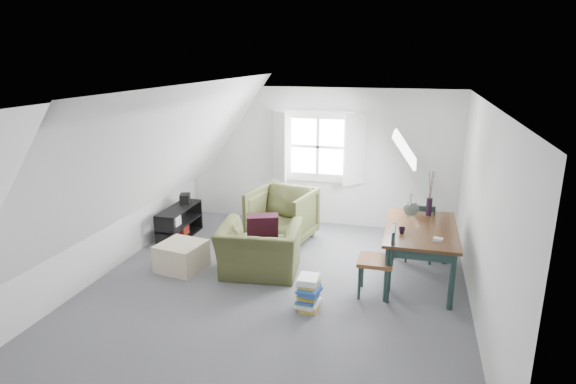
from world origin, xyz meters
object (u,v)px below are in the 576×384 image
(ottoman, at_px, (182,256))
(magazine_stack, at_px, (309,293))
(armchair_near, at_px, (260,273))
(armchair_far, at_px, (282,241))
(dining_table, at_px, (421,235))
(dining_chair_far, at_px, (420,230))
(dining_chair_near, at_px, (379,260))
(media_shelf, at_px, (179,225))

(ottoman, height_order, magazine_stack, magazine_stack)
(armchair_near, relative_size, armchair_far, 1.12)
(armchair_near, distance_m, armchair_far, 1.30)
(armchair_near, bearing_deg, dining_table, -177.58)
(magazine_stack, bearing_deg, armchair_far, 113.75)
(dining_chair_far, height_order, dining_chair_near, dining_chair_near)
(armchair_far, relative_size, magazine_stack, 2.36)
(armchair_near, height_order, dining_chair_far, dining_chair_far)
(armchair_far, height_order, media_shelf, media_shelf)
(ottoman, bearing_deg, media_shelf, 118.92)
(armchair_near, xyz_separation_m, media_shelf, (-1.77, 0.96, 0.25))
(dining_chair_near, bearing_deg, armchair_far, -130.36)
(armchair_far, relative_size, dining_chair_far, 1.08)
(dining_table, distance_m, dining_chair_far, 0.77)
(media_shelf, distance_m, magazine_stack, 3.20)
(armchair_far, bearing_deg, media_shelf, -157.58)
(dining_chair_far, distance_m, dining_chair_near, 1.40)
(ottoman, relative_size, dining_chair_far, 0.65)
(armchair_near, distance_m, dining_table, 2.33)
(dining_table, height_order, dining_chair_near, dining_chair_near)
(media_shelf, relative_size, magazine_stack, 2.51)
(dining_chair_near, bearing_deg, armchair_near, -96.48)
(armchair_near, bearing_deg, dining_chair_near, 166.09)
(armchair_near, xyz_separation_m, dining_table, (2.20, 0.33, 0.69))
(ottoman, xyz_separation_m, magazine_stack, (2.05, -0.66, 0.01))
(armchair_far, relative_size, dining_chair_near, 1.04)
(armchair_near, height_order, dining_chair_near, dining_chair_near)
(media_shelf, bearing_deg, armchair_far, 7.57)
(dining_table, distance_m, media_shelf, 4.05)
(armchair_near, relative_size, dining_table, 0.71)
(dining_chair_far, bearing_deg, dining_chair_near, 66.72)
(ottoman, distance_m, media_shelf, 1.28)
(dining_table, relative_size, dining_chair_near, 1.65)
(armchair_near, height_order, dining_table, dining_table)
(dining_chair_far, xyz_separation_m, dining_chair_near, (-0.51, -1.30, 0.02))
(dining_table, bearing_deg, media_shelf, 171.97)
(armchair_near, relative_size, magazine_stack, 2.65)
(dining_table, xyz_separation_m, dining_chair_near, (-0.51, -0.56, -0.19))
(armchair_far, relative_size, media_shelf, 0.94)
(dining_chair_far, xyz_separation_m, magazine_stack, (-1.31, -1.88, -0.27))
(armchair_far, distance_m, dining_chair_near, 2.36)
(armchair_far, relative_size, ottoman, 1.65)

